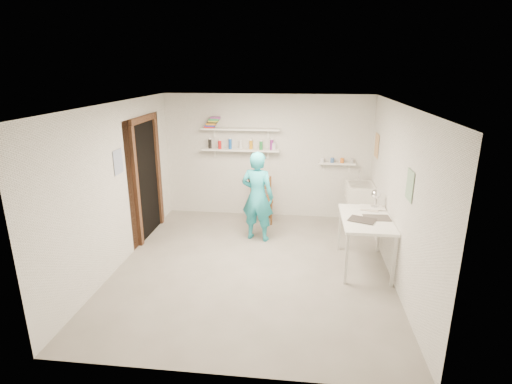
# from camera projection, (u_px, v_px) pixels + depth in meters

# --- Properties ---
(floor) EXTENTS (4.00, 4.50, 0.02)m
(floor) POSITION_uv_depth(u_px,v_px,m) (253.00, 267.00, 6.02)
(floor) COLOR slate
(floor) RESTS_ON ground
(ceiling) EXTENTS (4.00, 4.50, 0.02)m
(ceiling) POSITION_uv_depth(u_px,v_px,m) (253.00, 103.00, 5.30)
(ceiling) COLOR silver
(ceiling) RESTS_ON wall_back
(wall_back) EXTENTS (4.00, 0.02, 2.40)m
(wall_back) POSITION_uv_depth(u_px,v_px,m) (267.00, 157.00, 7.81)
(wall_back) COLOR silver
(wall_back) RESTS_ON ground
(wall_front) EXTENTS (4.00, 0.02, 2.40)m
(wall_front) POSITION_uv_depth(u_px,v_px,m) (221.00, 265.00, 3.52)
(wall_front) COLOR silver
(wall_front) RESTS_ON ground
(wall_left) EXTENTS (0.02, 4.50, 2.40)m
(wall_left) POSITION_uv_depth(u_px,v_px,m) (118.00, 186.00, 5.88)
(wall_left) COLOR silver
(wall_left) RESTS_ON ground
(wall_right) EXTENTS (0.02, 4.50, 2.40)m
(wall_right) POSITION_uv_depth(u_px,v_px,m) (399.00, 195.00, 5.44)
(wall_right) COLOR silver
(wall_right) RESTS_ON ground
(doorway_recess) EXTENTS (0.02, 0.90, 2.00)m
(doorway_recess) POSITION_uv_depth(u_px,v_px,m) (147.00, 180.00, 6.94)
(doorway_recess) COLOR black
(doorway_recess) RESTS_ON wall_left
(corridor_box) EXTENTS (1.40, 1.50, 2.10)m
(corridor_box) POSITION_uv_depth(u_px,v_px,m) (108.00, 176.00, 7.00)
(corridor_box) COLOR brown
(corridor_box) RESTS_ON ground
(door_lintel) EXTENTS (0.06, 1.05, 0.10)m
(door_lintel) POSITION_uv_depth(u_px,v_px,m) (143.00, 119.00, 6.62)
(door_lintel) COLOR brown
(door_lintel) RESTS_ON wall_left
(door_jamb_near) EXTENTS (0.06, 0.10, 2.00)m
(door_jamb_near) POSITION_uv_depth(u_px,v_px,m) (136.00, 188.00, 6.46)
(door_jamb_near) COLOR brown
(door_jamb_near) RESTS_ON ground
(door_jamb_far) EXTENTS (0.06, 0.10, 2.00)m
(door_jamb_far) POSITION_uv_depth(u_px,v_px,m) (158.00, 173.00, 7.41)
(door_jamb_far) COLOR brown
(door_jamb_far) RESTS_ON ground
(shelf_lower) EXTENTS (1.50, 0.22, 0.03)m
(shelf_lower) POSITION_uv_depth(u_px,v_px,m) (241.00, 150.00, 7.69)
(shelf_lower) COLOR white
(shelf_lower) RESTS_ON wall_back
(shelf_upper) EXTENTS (1.50, 0.22, 0.03)m
(shelf_upper) POSITION_uv_depth(u_px,v_px,m) (240.00, 129.00, 7.57)
(shelf_upper) COLOR white
(shelf_upper) RESTS_ON wall_back
(ledge_shelf) EXTENTS (0.70, 0.14, 0.03)m
(ledge_shelf) POSITION_uv_depth(u_px,v_px,m) (337.00, 163.00, 7.60)
(ledge_shelf) COLOR white
(ledge_shelf) RESTS_ON wall_back
(poster_left) EXTENTS (0.01, 0.28, 0.36)m
(poster_left) POSITION_uv_depth(u_px,v_px,m) (118.00, 162.00, 5.82)
(poster_left) COLOR #334C7F
(poster_left) RESTS_ON wall_left
(poster_right_a) EXTENTS (0.01, 0.34, 0.42)m
(poster_right_a) POSITION_uv_depth(u_px,v_px,m) (377.00, 145.00, 7.05)
(poster_right_a) COLOR #995933
(poster_right_a) RESTS_ON wall_right
(poster_right_b) EXTENTS (0.01, 0.30, 0.38)m
(poster_right_b) POSITION_uv_depth(u_px,v_px,m) (410.00, 185.00, 4.83)
(poster_right_b) COLOR #3F724C
(poster_right_b) RESTS_ON wall_right
(belfast_sink) EXTENTS (0.48, 0.60, 0.30)m
(belfast_sink) POSITION_uv_depth(u_px,v_px,m) (360.00, 192.00, 7.23)
(belfast_sink) COLOR white
(belfast_sink) RESTS_ON wall_right
(man) EXTENTS (0.64, 0.50, 1.55)m
(man) POSITION_uv_depth(u_px,v_px,m) (257.00, 197.00, 6.76)
(man) COLOR #24A3B5
(man) RESTS_ON ground
(wall_clock) EXTENTS (0.28, 0.10, 0.28)m
(wall_clock) POSITION_uv_depth(u_px,v_px,m) (256.00, 178.00, 6.89)
(wall_clock) COLOR beige
(wall_clock) RESTS_ON man
(wooden_chair) EXTENTS (0.49, 0.47, 0.93)m
(wooden_chair) POSITION_uv_depth(u_px,v_px,m) (261.00, 199.00, 7.63)
(wooden_chair) COLOR brown
(wooden_chair) RESTS_ON ground
(work_table) EXTENTS (0.70, 1.17, 0.78)m
(work_table) POSITION_uv_depth(u_px,v_px,m) (364.00, 242.00, 5.91)
(work_table) COLOR white
(work_table) RESTS_ON ground
(desk_lamp) EXTENTS (0.15, 0.15, 0.15)m
(desk_lamp) POSITION_uv_depth(u_px,v_px,m) (376.00, 194.00, 6.15)
(desk_lamp) COLOR silver
(desk_lamp) RESTS_ON work_table
(spray_cans) EXTENTS (1.26, 0.06, 0.17)m
(spray_cans) POSITION_uv_depth(u_px,v_px,m) (240.00, 145.00, 7.66)
(spray_cans) COLOR black
(spray_cans) RESTS_ON shelf_lower
(book_stack) EXTENTS (0.30, 0.14, 0.20)m
(book_stack) POSITION_uv_depth(u_px,v_px,m) (212.00, 123.00, 7.60)
(book_stack) COLOR red
(book_stack) RESTS_ON shelf_upper
(ledge_pots) EXTENTS (0.48, 0.07, 0.09)m
(ledge_pots) POSITION_uv_depth(u_px,v_px,m) (337.00, 160.00, 7.58)
(ledge_pots) COLOR silver
(ledge_pots) RESTS_ON ledge_shelf
(papers) EXTENTS (0.30, 0.22, 0.02)m
(papers) POSITION_uv_depth(u_px,v_px,m) (366.00, 217.00, 5.79)
(papers) COLOR silver
(papers) RESTS_ON work_table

